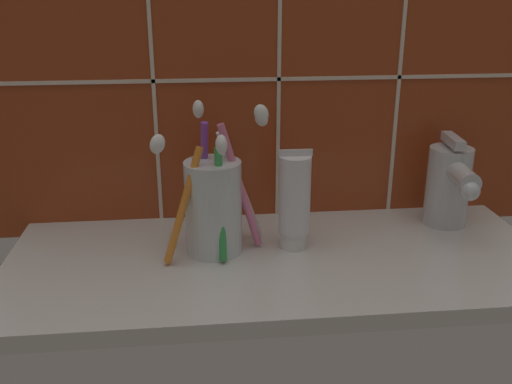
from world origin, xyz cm
name	(u,v)px	position (x,y,z in cm)	size (l,w,h in cm)	color
sink_counter	(279,263)	(0.00, 0.00, 1.00)	(65.99, 28.17, 2.00)	silver
tile_wall_backsplash	(266,26)	(0.01, 14.33, 28.04)	(75.99, 1.72, 56.07)	#933819
toothbrush_cup	(214,203)	(-7.66, 2.41, 8.32)	(14.93, 9.84, 18.30)	silver
toothpaste_tube	(294,200)	(2.14, 2.39, 8.25)	(4.08, 3.89, 12.70)	white
sink_faucet	(450,184)	(24.07, 7.03, 7.96)	(5.79, 12.20, 12.35)	silver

